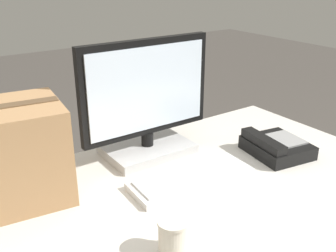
{
  "coord_description": "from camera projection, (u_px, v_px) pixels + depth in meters",
  "views": [
    {
      "loc": [
        -0.48,
        -0.81,
        1.4
      ],
      "look_at": [
        0.2,
        0.17,
        0.91
      ],
      "focal_mm": 42.0,
      "sensor_mm": 36.0,
      "label": 1
    }
  ],
  "objects": [
    {
      "name": "monitor",
      "position": [
        147.0,
        107.0,
        1.38
      ],
      "size": [
        0.5,
        0.22,
        0.42
      ],
      "color": "#B7B7B7",
      "rests_on": "office_desk"
    },
    {
      "name": "paper_cup_right",
      "position": [
        173.0,
        236.0,
        0.93
      ],
      "size": [
        0.08,
        0.08,
        0.09
      ],
      "color": "beige",
      "rests_on": "office_desk"
    },
    {
      "name": "cardboard_box",
      "position": [
        8.0,
        155.0,
        1.11
      ],
      "size": [
        0.34,
        0.3,
        0.29
      ],
      "rotation": [
        0.0,
        0.0,
        -0.12
      ],
      "color": "#9E754C",
      "rests_on": "office_desk"
    },
    {
      "name": "keyboard",
      "position": [
        192.0,
        178.0,
        1.25
      ],
      "size": [
        0.41,
        0.17,
        0.03
      ],
      "rotation": [
        0.0,
        0.0,
        -0.05
      ],
      "color": "silver",
      "rests_on": "office_desk"
    },
    {
      "name": "desk_phone",
      "position": [
        276.0,
        146.0,
        1.43
      ],
      "size": [
        0.22,
        0.24,
        0.08
      ],
      "rotation": [
        0.0,
        0.0,
        -0.15
      ],
      "color": "black",
      "rests_on": "office_desk"
    }
  ]
}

